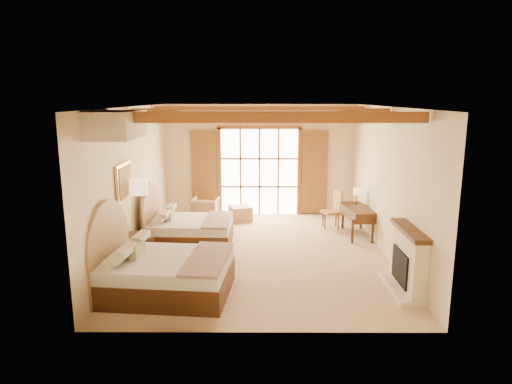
{
  "coord_description": "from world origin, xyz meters",
  "views": [
    {
      "loc": [
        -0.05,
        -9.65,
        3.4
      ],
      "look_at": [
        -0.09,
        0.2,
        1.34
      ],
      "focal_mm": 32.0,
      "sensor_mm": 36.0,
      "label": 1
    }
  ],
  "objects_px": {
    "bed_far": "(184,228)",
    "armchair": "(205,209)",
    "desk": "(357,220)",
    "nightstand": "(140,250)",
    "bed_near": "(157,270)"
  },
  "relations": [
    {
      "from": "bed_near",
      "to": "desk",
      "type": "bearing_deg",
      "value": 44.65
    },
    {
      "from": "bed_near",
      "to": "desk",
      "type": "height_order",
      "value": "bed_near"
    },
    {
      "from": "nightstand",
      "to": "desk",
      "type": "bearing_deg",
      "value": 6.93
    },
    {
      "from": "bed_near",
      "to": "bed_far",
      "type": "xyz_separation_m",
      "value": [
        0.03,
        2.78,
        -0.05
      ]
    },
    {
      "from": "bed_near",
      "to": "desk",
      "type": "distance_m",
      "value": 5.48
    },
    {
      "from": "bed_near",
      "to": "desk",
      "type": "relative_size",
      "value": 1.68
    },
    {
      "from": "armchair",
      "to": "desk",
      "type": "relative_size",
      "value": 0.52
    },
    {
      "from": "bed_near",
      "to": "armchair",
      "type": "relative_size",
      "value": 3.24
    },
    {
      "from": "bed_near",
      "to": "armchair",
      "type": "height_order",
      "value": "bed_near"
    },
    {
      "from": "bed_far",
      "to": "armchair",
      "type": "relative_size",
      "value": 2.74
    },
    {
      "from": "bed_far",
      "to": "desk",
      "type": "distance_m",
      "value": 4.27
    },
    {
      "from": "desk",
      "to": "nightstand",
      "type": "bearing_deg",
      "value": -163.76
    },
    {
      "from": "bed_near",
      "to": "bed_far",
      "type": "height_order",
      "value": "bed_near"
    },
    {
      "from": "bed_near",
      "to": "nightstand",
      "type": "bearing_deg",
      "value": 121.36
    },
    {
      "from": "bed_far",
      "to": "nightstand",
      "type": "bearing_deg",
      "value": -113.03
    }
  ]
}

